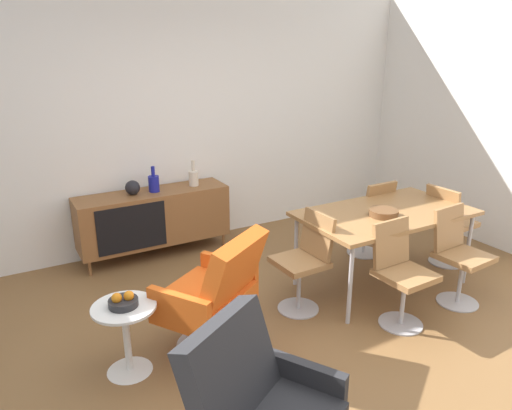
{
  "coord_description": "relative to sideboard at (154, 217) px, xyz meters",
  "views": [
    {
      "loc": [
        -1.71,
        -2.45,
        2.21
      ],
      "look_at": [
        0.17,
        0.84,
        0.93
      ],
      "focal_mm": 33.7,
      "sensor_mm": 36.0,
      "label": 1
    }
  ],
  "objects": [
    {
      "name": "dining_chair_back_right",
      "position": [
        2.01,
        -1.16,
        0.03
      ],
      "size": [
        0.4,
        0.43,
        0.86
      ],
      "color": "#9E7042",
      "rests_on": "ground_plane"
    },
    {
      "name": "lounge_chair_red",
      "position": [
        -0.16,
        -1.88,
        0.03
      ],
      "size": [
        0.89,
        0.88,
        0.95
      ],
      "color": "#D85919",
      "rests_on": "ground_plane"
    },
    {
      "name": "dining_chair_front_left",
      "position": [
        1.31,
        -2.28,
        0.03
      ],
      "size": [
        0.42,
        0.44,
        0.86
      ],
      "color": "#9E7042",
      "rests_on": "ground_plane"
    },
    {
      "name": "dining_chair_front_right",
      "position": [
        2.0,
        -2.28,
        0.03
      ],
      "size": [
        0.43,
        0.45,
        0.86
      ],
      "color": "#9E7042",
      "rests_on": "ground_plane"
    },
    {
      "name": "dining_chair_far_end",
      "position": [
        2.55,
        -1.73,
        0.03
      ],
      "size": [
        0.44,
        0.42,
        0.86
      ],
      "color": "#9E7042",
      "rests_on": "ground_plane"
    },
    {
      "name": "dining_table",
      "position": [
        1.66,
        -1.72,
        0.26
      ],
      "size": [
        1.6,
        0.9,
        0.74
      ],
      "color": "olive",
      "rests_on": "ground_plane"
    },
    {
      "name": "wall_back",
      "position": [
        0.27,
        0.3,
        0.96
      ],
      "size": [
        6.8,
        0.12,
        2.8
      ],
      "primitive_type": "cube",
      "color": "white",
      "rests_on": "ground_plane"
    },
    {
      "name": "vase_cobalt",
      "position": [
        0.03,
        0.0,
        0.37
      ],
      "size": [
        0.11,
        0.11,
        0.27
      ],
      "color": "navy",
      "rests_on": "sideboard"
    },
    {
      "name": "sideboard",
      "position": [
        0.0,
        0.0,
        0.0
      ],
      "size": [
        1.6,
        0.45,
        0.72
      ],
      "color": "brown",
      "rests_on": "ground_plane"
    },
    {
      "name": "wooden_bowl_on_table",
      "position": [
        1.55,
        -1.8,
        0.33
      ],
      "size": [
        0.26,
        0.26,
        0.06
      ],
      "primitive_type": "cylinder",
      "color": "brown",
      "rests_on": "dining_table"
    },
    {
      "name": "dining_chair_near_window",
      "position": [
        0.77,
        -1.72,
        0.03
      ],
      "size": [
        0.43,
        0.41,
        0.86
      ],
      "color": "#9E7042",
      "rests_on": "ground_plane"
    },
    {
      "name": "vase_ceramic_small",
      "position": [
        0.48,
        0.0,
        0.37
      ],
      "size": [
        0.1,
        0.1,
        0.29
      ],
      "color": "beige",
      "rests_on": "sideboard"
    },
    {
      "name": "fruit_bowl",
      "position": [
        -0.8,
        -1.82,
        0.12
      ],
      "size": [
        0.2,
        0.2,
        0.11
      ],
      "color": "#262628",
      "rests_on": "side_table_round"
    },
    {
      "name": "ground_plane",
      "position": [
        0.27,
        -2.3,
        -0.44
      ],
      "size": [
        8.32,
        8.32,
        0.0
      ],
      "primitive_type": "plane",
      "color": "brown"
    },
    {
      "name": "vase_sculptural_dark",
      "position": [
        -0.2,
        0.0,
        0.36
      ],
      "size": [
        0.15,
        0.15,
        0.15
      ],
      "color": "black",
      "rests_on": "sideboard"
    },
    {
      "name": "side_table_round",
      "position": [
        -0.8,
        -1.82,
        -0.12
      ],
      "size": [
        0.44,
        0.44,
        0.52
      ],
      "color": "white",
      "rests_on": "ground_plane"
    }
  ]
}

